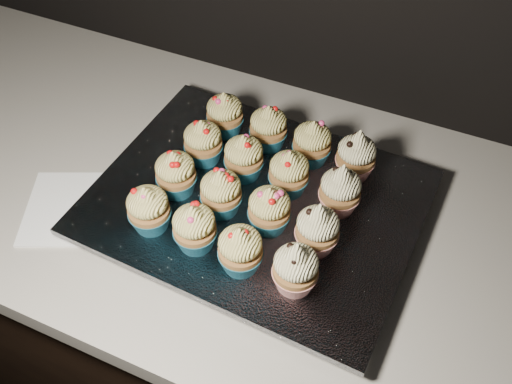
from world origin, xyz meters
TOP-DOWN VIEW (x-y plane):
  - cabinet at (0.00, 1.70)m, footprint 2.40×0.60m
  - worktop at (0.00, 1.70)m, footprint 2.44×0.64m
  - napkin at (-0.28, 1.57)m, footprint 0.20×0.20m
  - baking_tray at (-0.01, 1.68)m, footprint 0.47×0.37m
  - foil_lining at (-0.01, 1.68)m, footprint 0.51×0.41m
  - cupcake_0 at (-0.13, 1.57)m, footprint 0.06×0.06m
  - cupcake_1 at (-0.05, 1.56)m, footprint 0.06×0.06m
  - cupcake_2 at (0.02, 1.56)m, footprint 0.06×0.06m
  - cupcake_3 at (0.10, 1.56)m, footprint 0.06×0.06m
  - cupcake_4 at (-0.13, 1.64)m, footprint 0.06×0.06m
  - cupcake_5 at (-0.05, 1.64)m, footprint 0.06×0.06m
  - cupcake_6 at (0.03, 1.64)m, footprint 0.06×0.06m
  - cupcake_7 at (0.11, 1.63)m, footprint 0.06×0.06m
  - cupcake_8 at (-0.12, 1.72)m, footprint 0.06×0.06m
  - cupcake_9 at (-0.05, 1.72)m, footprint 0.06×0.06m
  - cupcake_10 at (0.03, 1.72)m, footprint 0.06×0.06m
  - cupcake_11 at (0.11, 1.71)m, footprint 0.06×0.06m
  - cupcake_12 at (-0.12, 1.80)m, footprint 0.06×0.06m
  - cupcake_13 at (-0.04, 1.80)m, footprint 0.06×0.06m
  - cupcake_14 at (0.04, 1.79)m, footprint 0.06×0.06m
  - cupcake_15 at (0.11, 1.79)m, footprint 0.06×0.06m

SIDE VIEW (x-z plane):
  - cabinet at x=0.00m, z-range 0.00..0.86m
  - worktop at x=0.00m, z-range 0.86..0.90m
  - napkin at x=-0.28m, z-range 0.90..0.90m
  - baking_tray at x=-0.01m, z-range 0.90..0.92m
  - foil_lining at x=-0.01m, z-range 0.92..0.93m
  - cupcake_0 at x=-0.13m, z-range 0.93..1.01m
  - cupcake_1 at x=-0.05m, z-range 0.93..1.01m
  - cupcake_2 at x=0.02m, z-range 0.93..1.01m
  - cupcake_4 at x=-0.13m, z-range 0.93..1.01m
  - cupcake_5 at x=-0.05m, z-range 0.93..1.01m
  - cupcake_6 at x=0.03m, z-range 0.93..1.01m
  - cupcake_8 at x=-0.12m, z-range 0.93..1.01m
  - cupcake_9 at x=-0.05m, z-range 0.93..1.01m
  - cupcake_10 at x=0.03m, z-range 0.93..1.01m
  - cupcake_12 at x=-0.12m, z-range 0.93..1.01m
  - cupcake_13 at x=-0.04m, z-range 0.93..1.01m
  - cupcake_14 at x=0.04m, z-range 0.93..1.01m
  - cupcake_3 at x=0.10m, z-range 0.93..1.02m
  - cupcake_7 at x=0.11m, z-range 0.93..1.02m
  - cupcake_11 at x=0.11m, z-range 0.93..1.02m
  - cupcake_15 at x=0.11m, z-range 0.93..1.02m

